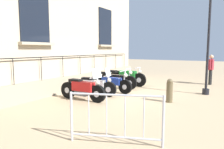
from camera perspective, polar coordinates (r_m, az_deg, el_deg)
ground_plane at (r=9.43m, az=1.49°, el=-4.93°), size 60.00×60.00×0.00m
building_facade at (r=10.89m, az=-10.71°, el=19.07°), size 0.82×11.49×8.73m
motorcycle_red at (r=8.04m, az=-7.93°, el=-3.94°), size 2.07×0.63×1.25m
motorcycle_white at (r=8.79m, az=-4.78°, el=-3.20°), size 1.94×0.62×1.19m
motorcycle_blue at (r=9.53m, az=-0.34°, el=-2.33°), size 2.16×0.57×1.01m
motorcycle_black at (r=10.37m, az=1.51°, el=-1.48°), size 2.05×0.62×1.02m
motorcycle_green at (r=11.22m, az=4.13°, el=-0.72°), size 2.14×0.67×1.00m
lamppost at (r=9.80m, az=24.82°, el=12.26°), size 0.30×1.00×4.61m
crowd_barrier at (r=4.31m, az=0.99°, el=-11.48°), size 1.81×0.68×1.05m
bollard at (r=7.95m, az=15.31°, el=-4.19°), size 0.23×0.23×0.87m
pedestrian_standing at (r=12.66m, az=25.17°, el=1.64°), size 0.27×0.53×1.64m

